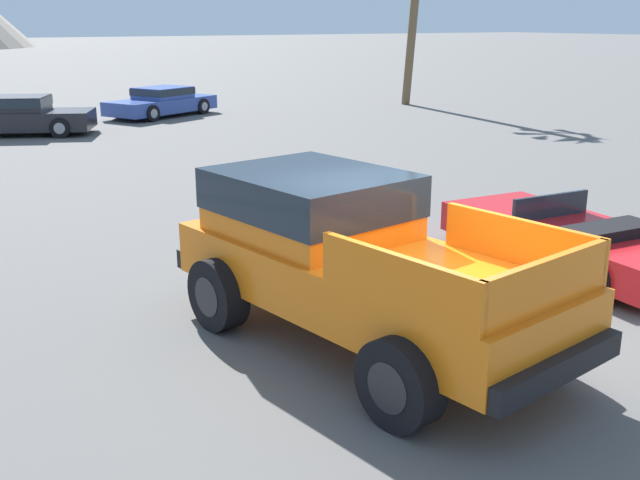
% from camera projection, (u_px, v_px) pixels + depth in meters
% --- Properties ---
extents(ground_plane, '(320.00, 320.00, 0.00)m').
position_uv_depth(ground_plane, '(419.00, 350.00, 8.45)').
color(ground_plane, '#5B5956').
extents(orange_pickup_truck, '(2.93, 5.32, 1.87)m').
position_uv_depth(orange_pickup_truck, '(345.00, 250.00, 8.52)').
color(orange_pickup_truck, orange).
rests_on(orange_pickup_truck, ground_plane).
extents(red_convertible_car, '(2.08, 4.23, 1.01)m').
position_uv_depth(red_convertible_car, '(571.00, 239.00, 11.24)').
color(red_convertible_car, red).
rests_on(red_convertible_car, ground_plane).
extents(parked_car_dark, '(4.75, 3.47, 1.23)m').
position_uv_depth(parked_car_dark, '(20.00, 115.00, 24.04)').
color(parked_car_dark, '#232328').
rests_on(parked_car_dark, ground_plane).
extents(parked_car_blue, '(4.79, 3.60, 1.10)m').
position_uv_depth(parked_car_blue, '(162.00, 101.00, 28.71)').
color(parked_car_blue, '#334C9E').
rests_on(parked_car_blue, ground_plane).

